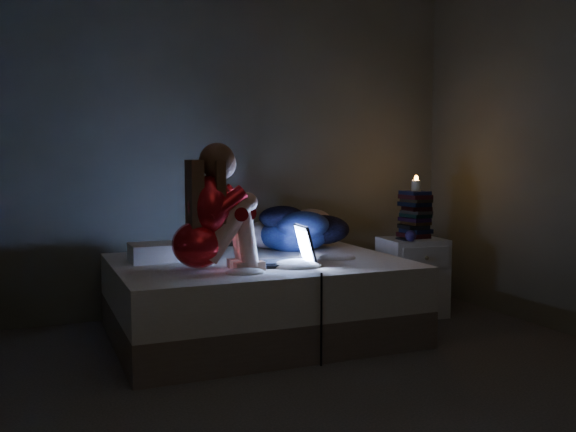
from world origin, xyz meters
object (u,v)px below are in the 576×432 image
woman (198,207)px  phone (406,239)px  bed (258,298)px  laptop (281,244)px  nightstand (412,277)px  candle (416,180)px

woman → phone: woman is taller
bed → laptop: bearing=-75.5°
bed → nightstand: bearing=4.3°
nightstand → phone: size_ratio=4.13×
nightstand → phone: bearing=-144.1°
woman → nightstand: 1.87m
bed → phone: 1.21m
laptop → nightstand: bearing=21.3°
woman → candle: 1.84m
woman → laptop: woman is taller
bed → laptop: 0.46m
woman → candle: size_ratio=9.47×
phone → bed: bearing=-179.7°
bed → candle: bearing=6.0°
nightstand → candle: candle is taller
bed → candle: size_ratio=23.10×
laptop → nightstand: 1.29m
woman → nightstand: bearing=14.1°
nightstand → woman: bearing=-162.3°
woman → nightstand: size_ratio=1.31×
phone → candle: bearing=32.4°
nightstand → candle: 0.73m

